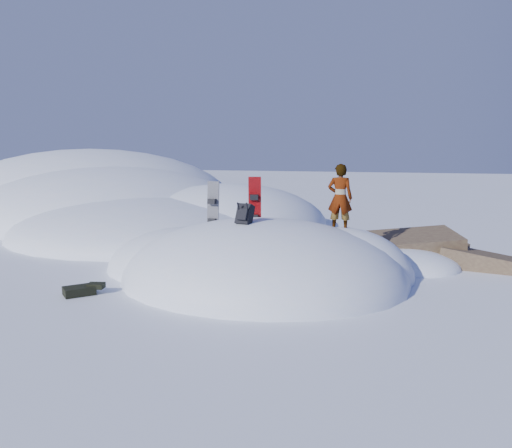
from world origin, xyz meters
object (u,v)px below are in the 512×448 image
(snowboard_red, at_px, (255,210))
(snowboard_dark, at_px, (213,213))
(person, at_px, (340,198))
(backpack, at_px, (244,215))

(snowboard_red, relative_size, snowboard_dark, 1.02)
(snowboard_red, bearing_deg, person, -3.31)
(backpack, distance_m, person, 2.52)
(snowboard_dark, relative_size, backpack, 2.94)
(snowboard_dark, xyz_separation_m, person, (3.18, 0.53, 0.44))
(backpack, bearing_deg, snowboard_dark, 152.68)
(backpack, bearing_deg, person, 48.38)
(snowboard_red, distance_m, snowboard_dark, 1.09)
(snowboard_red, xyz_separation_m, person, (2.11, 0.34, 0.33))
(backpack, height_order, person, person)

